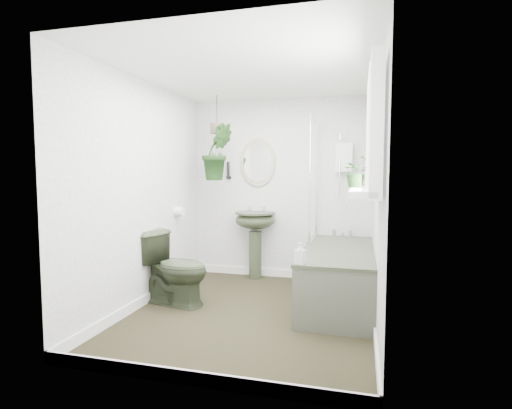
# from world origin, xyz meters

# --- Properties ---
(floor) EXTENTS (2.30, 2.80, 0.02)m
(floor) POSITION_xyz_m (0.00, 0.00, -0.01)
(floor) COLOR black
(floor) RESTS_ON ground
(ceiling) EXTENTS (2.30, 2.80, 0.02)m
(ceiling) POSITION_xyz_m (0.00, 0.00, 2.31)
(ceiling) COLOR white
(ceiling) RESTS_ON ground
(wall_back) EXTENTS (2.30, 0.02, 2.30)m
(wall_back) POSITION_xyz_m (0.00, 1.41, 1.15)
(wall_back) COLOR white
(wall_back) RESTS_ON ground
(wall_front) EXTENTS (2.30, 0.02, 2.30)m
(wall_front) POSITION_xyz_m (0.00, -1.41, 1.15)
(wall_front) COLOR white
(wall_front) RESTS_ON ground
(wall_left) EXTENTS (0.02, 2.80, 2.30)m
(wall_left) POSITION_xyz_m (-1.16, 0.00, 1.15)
(wall_left) COLOR white
(wall_left) RESTS_ON ground
(wall_right) EXTENTS (0.02, 2.80, 2.30)m
(wall_right) POSITION_xyz_m (1.16, 0.00, 1.15)
(wall_right) COLOR white
(wall_right) RESTS_ON ground
(skirting) EXTENTS (2.30, 2.80, 0.10)m
(skirting) POSITION_xyz_m (0.00, 0.00, 0.05)
(skirting) COLOR white
(skirting) RESTS_ON floor
(bathtub) EXTENTS (0.72, 1.72, 0.58)m
(bathtub) POSITION_xyz_m (0.80, 0.50, 0.29)
(bathtub) COLOR #313A26
(bathtub) RESTS_ON floor
(bath_screen) EXTENTS (0.04, 0.72, 1.40)m
(bath_screen) POSITION_xyz_m (0.47, 0.99, 1.28)
(bath_screen) COLOR silver
(bath_screen) RESTS_ON bathtub
(shower_box) EXTENTS (0.20, 0.10, 0.35)m
(shower_box) POSITION_xyz_m (0.80, 1.34, 1.55)
(shower_box) COLOR white
(shower_box) RESTS_ON wall_back
(oval_mirror) EXTENTS (0.46, 0.03, 0.62)m
(oval_mirror) POSITION_xyz_m (-0.30, 1.37, 1.50)
(oval_mirror) COLOR tan
(oval_mirror) RESTS_ON wall_back
(wall_sconce) EXTENTS (0.04, 0.04, 0.22)m
(wall_sconce) POSITION_xyz_m (-0.70, 1.36, 1.40)
(wall_sconce) COLOR black
(wall_sconce) RESTS_ON wall_back
(toilet_roll_holder) EXTENTS (0.11, 0.11, 0.11)m
(toilet_roll_holder) POSITION_xyz_m (-1.10, 0.70, 0.90)
(toilet_roll_holder) COLOR white
(toilet_roll_holder) RESTS_ON wall_left
(window_recess) EXTENTS (0.08, 1.00, 0.90)m
(window_recess) POSITION_xyz_m (1.09, -0.70, 1.65)
(window_recess) COLOR white
(window_recess) RESTS_ON wall_right
(window_sill) EXTENTS (0.18, 1.00, 0.04)m
(window_sill) POSITION_xyz_m (1.02, -0.70, 1.23)
(window_sill) COLOR white
(window_sill) RESTS_ON wall_right
(window_blinds) EXTENTS (0.01, 0.86, 0.76)m
(window_blinds) POSITION_xyz_m (1.04, -0.70, 1.65)
(window_blinds) COLOR white
(window_blinds) RESTS_ON wall_right
(toilet) EXTENTS (0.81, 0.57, 0.76)m
(toilet) POSITION_xyz_m (-0.85, 0.06, 0.38)
(toilet) COLOR #313A26
(toilet) RESTS_ON floor
(pedestal_sink) EXTENTS (0.58, 0.52, 0.87)m
(pedestal_sink) POSITION_xyz_m (-0.30, 1.24, 0.43)
(pedestal_sink) COLOR #313A26
(pedestal_sink) RESTS_ON floor
(sill_plant) EXTENTS (0.28, 0.26, 0.25)m
(sill_plant) POSITION_xyz_m (0.97, -0.41, 1.37)
(sill_plant) COLOR black
(sill_plant) RESTS_ON window_sill
(hanging_plant) EXTENTS (0.48, 0.46, 0.69)m
(hanging_plant) POSITION_xyz_m (-0.70, 0.95, 1.62)
(hanging_plant) COLOR black
(hanging_plant) RESTS_ON ceiling
(soap_bottle) EXTENTS (0.11, 0.11, 0.18)m
(soap_bottle) POSITION_xyz_m (0.51, -0.29, 0.67)
(soap_bottle) COLOR #2E2C2C
(soap_bottle) RESTS_ON bathtub
(hanging_pot) EXTENTS (0.16, 0.16, 0.12)m
(hanging_pot) POSITION_xyz_m (-0.70, 0.95, 1.90)
(hanging_pot) COLOR brown
(hanging_pot) RESTS_ON ceiling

